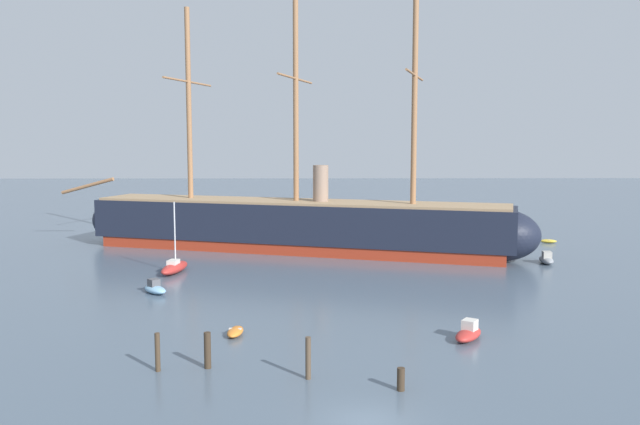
{
  "coord_description": "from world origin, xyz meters",
  "views": [
    {
      "loc": [
        -2.53,
        -28.31,
        12.79
      ],
      "look_at": [
        -1.79,
        30.85,
        6.33
      ],
      "focal_mm": 36.39,
      "sensor_mm": 36.0,
      "label": 1
    }
  ],
  "objects_px": {
    "sailboat_alongside_bow": "(174,267)",
    "mooring_piling_nearest": "(158,352)",
    "motorboat_alongside_stern": "(546,259)",
    "mooring_piling_midwater": "(308,358)",
    "tall_ship": "(296,224)",
    "mooring_piling_left_pair": "(207,350)",
    "dinghy_foreground_left": "(235,332)",
    "motorboat_mid_left": "(155,288)",
    "dinghy_far_right": "(549,241)",
    "motorboat_foreground_right": "(469,333)",
    "mooring_piling_right_pair": "(401,379)"
  },
  "relations": [
    {
      "from": "sailboat_alongside_bow",
      "to": "mooring_piling_nearest",
      "type": "height_order",
      "value": "sailboat_alongside_bow"
    },
    {
      "from": "motorboat_alongside_stern",
      "to": "mooring_piling_midwater",
      "type": "distance_m",
      "value": 41.56
    },
    {
      "from": "tall_ship",
      "to": "mooring_piling_left_pair",
      "type": "bearing_deg",
      "value": -95.85
    },
    {
      "from": "sailboat_alongside_bow",
      "to": "motorboat_alongside_stern",
      "type": "xyz_separation_m",
      "value": [
        38.24,
        4.48,
        -0.12
      ]
    },
    {
      "from": "mooring_piling_midwater",
      "to": "dinghy_foreground_left",
      "type": "bearing_deg",
      "value": 121.52
    },
    {
      "from": "sailboat_alongside_bow",
      "to": "tall_ship",
      "type": "bearing_deg",
      "value": 47.87
    },
    {
      "from": "mooring_piling_left_pair",
      "to": "dinghy_foreground_left",
      "type": "bearing_deg",
      "value": 82.38
    },
    {
      "from": "motorboat_mid_left",
      "to": "motorboat_alongside_stern",
      "type": "xyz_separation_m",
      "value": [
        38.09,
        13.1,
        0.04
      ]
    },
    {
      "from": "sailboat_alongside_bow",
      "to": "mooring_piling_midwater",
      "type": "xyz_separation_m",
      "value": [
        13.27,
        -28.73,
        0.58
      ]
    },
    {
      "from": "sailboat_alongside_bow",
      "to": "mooring_piling_left_pair",
      "type": "relative_size",
      "value": 3.33
    },
    {
      "from": "dinghy_far_right",
      "to": "mooring_piling_nearest",
      "type": "relative_size",
      "value": 0.96
    },
    {
      "from": "dinghy_foreground_left",
      "to": "dinghy_far_right",
      "type": "distance_m",
      "value": 52.68
    },
    {
      "from": "motorboat_alongside_stern",
      "to": "dinghy_foreground_left",
      "type": "bearing_deg",
      "value": -139.78
    },
    {
      "from": "motorboat_foreground_right",
      "to": "mooring_piling_left_pair",
      "type": "bearing_deg",
      "value": -162.43
    },
    {
      "from": "motorboat_mid_left",
      "to": "mooring_piling_nearest",
      "type": "xyz_separation_m",
      "value": [
        4.69,
        -18.81,
        0.67
      ]
    },
    {
      "from": "mooring_piling_right_pair",
      "to": "mooring_piling_midwater",
      "type": "distance_m",
      "value": 5.12
    },
    {
      "from": "mooring_piling_midwater",
      "to": "sailboat_alongside_bow",
      "type": "bearing_deg",
      "value": 114.79
    },
    {
      "from": "sailboat_alongside_bow",
      "to": "dinghy_foreground_left",
      "type": "bearing_deg",
      "value": -68.01
    },
    {
      "from": "dinghy_foreground_left",
      "to": "motorboat_alongside_stern",
      "type": "bearing_deg",
      "value": 40.22
    },
    {
      "from": "motorboat_mid_left",
      "to": "dinghy_far_right",
      "type": "bearing_deg",
      "value": 31.91
    },
    {
      "from": "motorboat_foreground_right",
      "to": "dinghy_foreground_left",
      "type": "bearing_deg",
      "value": 175.8
    },
    {
      "from": "motorboat_foreground_right",
      "to": "motorboat_mid_left",
      "type": "bearing_deg",
      "value": 150.54
    },
    {
      "from": "mooring_piling_right_pair",
      "to": "motorboat_mid_left",
      "type": "bearing_deg",
      "value": 129.38
    },
    {
      "from": "tall_ship",
      "to": "motorboat_alongside_stern",
      "type": "relative_size",
      "value": 17.64
    },
    {
      "from": "motorboat_foreground_right",
      "to": "sailboat_alongside_bow",
      "type": "xyz_separation_m",
      "value": [
        -23.64,
        21.88,
        0.13
      ]
    },
    {
      "from": "mooring_piling_left_pair",
      "to": "motorboat_mid_left",
      "type": "bearing_deg",
      "value": 111.95
    },
    {
      "from": "sailboat_alongside_bow",
      "to": "mooring_piling_right_pair",
      "type": "height_order",
      "value": "sailboat_alongside_bow"
    },
    {
      "from": "tall_ship",
      "to": "mooring_piling_left_pair",
      "type": "xyz_separation_m",
      "value": [
        -4.09,
        -39.85,
        -2.09
      ]
    },
    {
      "from": "dinghy_foreground_left",
      "to": "mooring_piling_right_pair",
      "type": "relative_size",
      "value": 1.94
    },
    {
      "from": "mooring_piling_midwater",
      "to": "motorboat_foreground_right",
      "type": "bearing_deg",
      "value": 33.43
    },
    {
      "from": "tall_ship",
      "to": "mooring_piling_left_pair",
      "type": "distance_m",
      "value": 40.11
    },
    {
      "from": "mooring_piling_right_pair",
      "to": "mooring_piling_midwater",
      "type": "bearing_deg",
      "value": 160.43
    },
    {
      "from": "tall_ship",
      "to": "mooring_piling_midwater",
      "type": "xyz_separation_m",
      "value": [
        1.63,
        -41.6,
        -1.97
      ]
    },
    {
      "from": "motorboat_mid_left",
      "to": "mooring_piling_nearest",
      "type": "distance_m",
      "value": 19.4
    },
    {
      "from": "dinghy_far_right",
      "to": "tall_ship",
      "type": "bearing_deg",
      "value": -170.14
    },
    {
      "from": "tall_ship",
      "to": "dinghy_foreground_left",
      "type": "height_order",
      "value": "tall_ship"
    },
    {
      "from": "motorboat_mid_left",
      "to": "sailboat_alongside_bow",
      "type": "relative_size",
      "value": 0.43
    },
    {
      "from": "dinghy_foreground_left",
      "to": "sailboat_alongside_bow",
      "type": "distance_m",
      "value": 22.4
    },
    {
      "from": "mooring_piling_left_pair",
      "to": "dinghy_far_right",
      "type": "bearing_deg",
      "value": 51.56
    },
    {
      "from": "tall_ship",
      "to": "sailboat_alongside_bow",
      "type": "xyz_separation_m",
      "value": [
        -11.64,
        -12.87,
        -2.55
      ]
    },
    {
      "from": "sailboat_alongside_bow",
      "to": "mooring_piling_midwater",
      "type": "relative_size",
      "value": 2.98
    },
    {
      "from": "motorboat_foreground_right",
      "to": "dinghy_far_right",
      "type": "xyz_separation_m",
      "value": [
        19.95,
        40.31,
        -0.22
      ]
    },
    {
      "from": "sailboat_alongside_bow",
      "to": "mooring_piling_nearest",
      "type": "xyz_separation_m",
      "value": [
        4.84,
        -27.43,
        0.51
      ]
    },
    {
      "from": "dinghy_far_right",
      "to": "motorboat_foreground_right",
      "type": "bearing_deg",
      "value": -116.33
    },
    {
      "from": "mooring_piling_left_pair",
      "to": "mooring_piling_right_pair",
      "type": "distance_m",
      "value": 11.07
    },
    {
      "from": "sailboat_alongside_bow",
      "to": "dinghy_far_right",
      "type": "distance_m",
      "value": 47.32
    },
    {
      "from": "motorboat_foreground_right",
      "to": "motorboat_alongside_stern",
      "type": "distance_m",
      "value": 30.14
    },
    {
      "from": "sailboat_alongside_bow",
      "to": "motorboat_alongside_stern",
      "type": "bearing_deg",
      "value": 6.69
    },
    {
      "from": "tall_ship",
      "to": "motorboat_alongside_stern",
      "type": "distance_m",
      "value": 28.02
    },
    {
      "from": "motorboat_foreground_right",
      "to": "motorboat_alongside_stern",
      "type": "relative_size",
      "value": 1.0
    }
  ]
}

